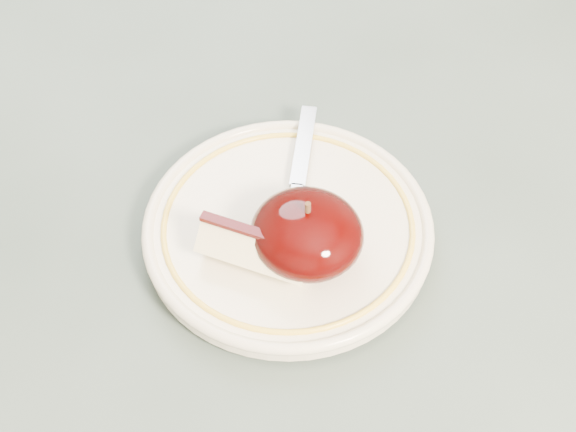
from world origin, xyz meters
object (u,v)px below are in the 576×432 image
at_px(table, 306,313).
at_px(plate, 288,228).
at_px(apple_half, 307,234).
at_px(fork, 297,187).

distance_m(table, plate, 0.10).
bearing_deg(plate, table, -10.51).
height_order(apple_half, fork, apple_half).
bearing_deg(table, fork, 123.37).
height_order(plate, fork, fork).
distance_m(plate, fork, 0.03).
bearing_deg(plate, apple_half, -42.12).
xyz_separation_m(table, plate, (-0.02, 0.00, 0.10)).
relative_size(plate, apple_half, 2.70).
bearing_deg(fork, plate, 175.32).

